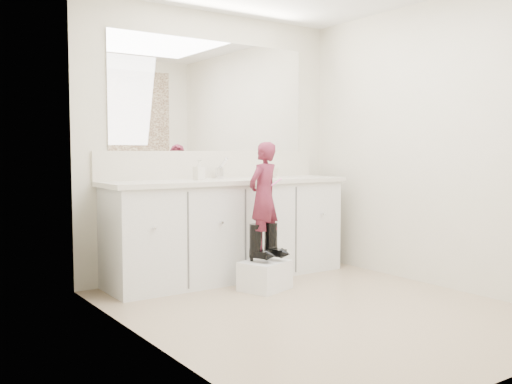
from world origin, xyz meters
TOP-DOWN VIEW (x-y plane):
  - floor at (0.00, 0.00)m, footprint 3.00×3.00m
  - wall_back at (0.00, 1.50)m, footprint 2.60×0.00m
  - wall_left at (-1.30, 0.00)m, footprint 0.00×3.00m
  - wall_right at (1.30, 0.00)m, footprint 0.00×3.00m
  - vanity_cabinet at (0.00, 1.23)m, footprint 2.20×0.55m
  - countertop at (0.00, 1.21)m, footprint 2.28×0.58m
  - backsplash at (0.00, 1.49)m, footprint 2.28×0.03m
  - mirror at (0.00, 1.49)m, footprint 2.00×0.02m
  - faucet at (0.00, 1.38)m, footprint 0.08×0.08m
  - cup at (0.54, 1.28)m, footprint 0.12×0.12m
  - soap_bottle at (-0.28, 1.25)m, footprint 0.09×0.09m
  - step_stool at (0.02, 0.69)m, footprint 0.45×0.41m
  - boot_left at (-0.06, 0.71)m, footprint 0.17×0.23m
  - boot_right at (0.09, 0.71)m, footprint 0.17×0.23m
  - toddler at (0.02, 0.71)m, footprint 0.37×0.30m
  - toothbrush at (0.09, 0.63)m, footprint 0.13×0.05m

SIDE VIEW (x-z plane):
  - floor at x=0.00m, z-range 0.00..0.00m
  - step_stool at x=0.02m, z-range 0.00..0.24m
  - boot_left at x=-0.06m, z-range 0.24..0.55m
  - boot_right at x=0.09m, z-range 0.24..0.55m
  - vanity_cabinet at x=0.00m, z-range 0.00..0.85m
  - toddler at x=0.02m, z-range 0.34..1.21m
  - countertop at x=0.00m, z-range 0.85..0.89m
  - toothbrush at x=0.09m, z-range 0.86..0.92m
  - cup at x=0.54m, z-range 0.89..0.98m
  - faucet at x=0.00m, z-range 0.89..0.99m
  - soap_bottle at x=-0.28m, z-range 0.89..1.06m
  - backsplash at x=0.00m, z-range 0.89..1.14m
  - wall_back at x=0.00m, z-range -0.10..2.50m
  - wall_left at x=-1.30m, z-range -0.30..2.70m
  - wall_right at x=1.30m, z-range -0.30..2.70m
  - mirror at x=0.00m, z-range 1.14..2.14m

